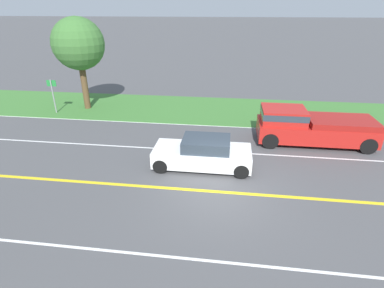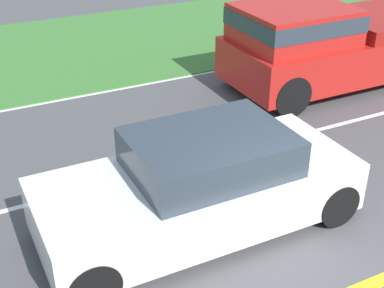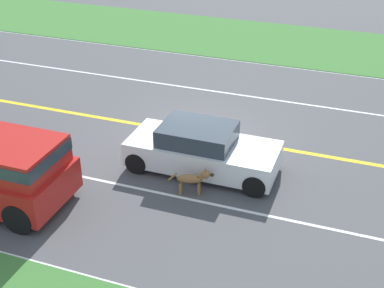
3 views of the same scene
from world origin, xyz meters
TOP-DOWN VIEW (x-y plane):
  - ground_plane at (0.00, 0.00)m, footprint 400.00×400.00m
  - centre_divider_line at (0.00, 0.00)m, footprint 0.18×160.00m
  - lane_edge_line_right at (7.00, 0.00)m, footprint 0.14×160.00m
  - lane_dash_same_dir at (3.50, 0.00)m, footprint 0.10×160.00m
  - lane_dash_oncoming at (-3.50, 0.00)m, footprint 0.10×160.00m
  - grass_verge_right at (10.00, 0.00)m, footprint 6.00×160.00m
  - ego_car at (1.95, 0.86)m, footprint 1.81×4.26m
  - dog at (3.18, 1.07)m, footprint 0.46×1.22m
  - pickup_truck at (5.21, -4.35)m, footprint 2.14×5.77m
  - roadside_tree_right_near at (9.24, 9.69)m, footprint 3.33×3.33m
  - street_sign at (8.04, 11.35)m, footprint 0.11×0.64m

SIDE VIEW (x-z plane):
  - ground_plane at x=0.00m, z-range 0.00..0.00m
  - centre_divider_line at x=0.00m, z-range 0.00..0.01m
  - lane_edge_line_right at x=7.00m, z-range 0.00..0.01m
  - lane_dash_same_dir at x=3.50m, z-range 0.00..0.01m
  - lane_dash_oncoming at x=-3.50m, z-range 0.00..0.01m
  - grass_verge_right at x=10.00m, z-range 0.00..0.03m
  - dog at x=3.18m, z-range 0.08..0.84m
  - ego_car at x=1.95m, z-range -0.04..1.33m
  - pickup_truck at x=5.21m, z-range 0.02..1.85m
  - street_sign at x=8.04m, z-range 0.30..2.56m
  - roadside_tree_right_near at x=9.24m, z-range 1.30..7.31m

